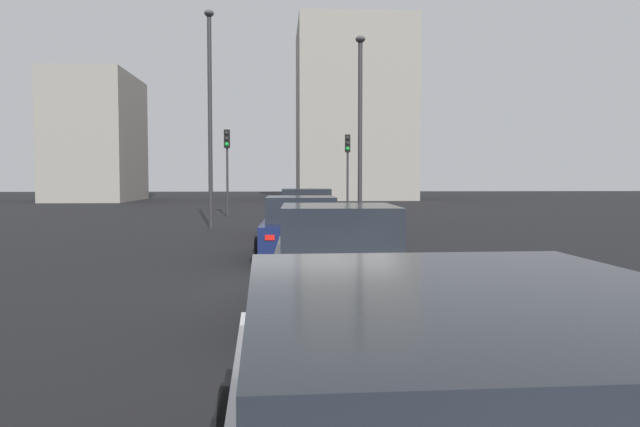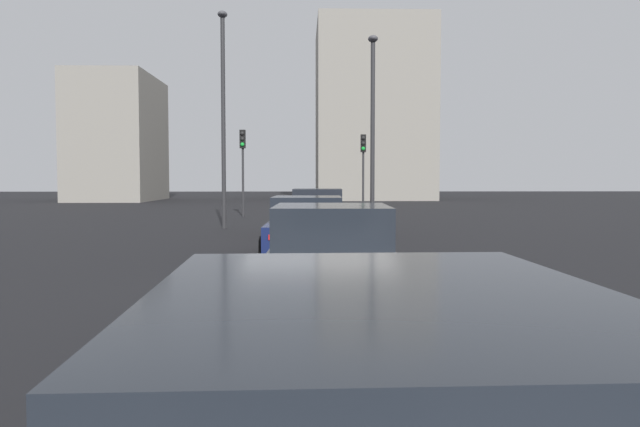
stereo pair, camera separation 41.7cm
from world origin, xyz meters
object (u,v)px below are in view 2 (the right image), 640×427
Objects in this scene: car_grey_third at (331,263)px; car_maroon_lead at (318,213)px; traffic_light_near_left at (243,155)px; street_lamp_kerbside at (223,103)px; car_navy_second at (307,228)px; street_lamp_far at (373,116)px; traffic_light_near_right at (363,157)px.

car_maroon_lead is at bearing 1.32° from car_grey_third.
car_maroon_lead is 0.98× the size of traffic_light_near_left.
car_navy_second is at bearing -160.87° from street_lamp_kerbside.
street_lamp_far is (2.18, -2.07, 3.45)m from car_maroon_lead.
street_lamp_far is (14.71, -2.15, 3.45)m from car_grey_third.
street_lamp_far is at bearing -97.81° from street_lamp_kerbside.
car_navy_second is 1.06× the size of traffic_light_near_right.
traffic_light_near_right is at bearing -8.14° from car_navy_second.
car_maroon_lead is 11.85m from traffic_light_near_right.
street_lamp_kerbside is at bearing 1.21° from traffic_light_near_left.
street_lamp_far reaches higher than traffic_light_near_right.
street_lamp_far reaches higher than car_grey_third.
street_lamp_far is (-8.07, -5.53, 1.13)m from traffic_light_near_left.
car_maroon_lead is 1.01× the size of car_grey_third.
traffic_light_near_right is at bearing 101.69° from traffic_light_near_left.
car_grey_third is 15.26m from street_lamp_far.
car_maroon_lead is at bearing -2.09° from car_navy_second.
car_grey_third is 24.13m from traffic_light_near_right.
street_lamp_kerbside reaches higher than street_lamp_far.
car_navy_second is at bearing -3.47° from traffic_light_near_right.
car_grey_third is 16.33m from street_lamp_kerbside.
car_maroon_lead is 1.01× the size of traffic_light_near_right.
traffic_light_near_left is (10.25, 3.46, 2.32)m from car_maroon_lead.
car_maroon_lead reaches higher than car_navy_second.
street_lamp_kerbside is (-8.41, 6.07, 1.76)m from traffic_light_near_right.
car_navy_second is 1.02× the size of traffic_light_near_left.
street_lamp_kerbside is 5.63m from street_lamp_far.
car_navy_second is at bearing 4.32° from car_grey_third.
car_navy_second is at bearing 12.11° from traffic_light_near_left.
car_grey_third is at bearing 9.81° from traffic_light_near_left.
car_grey_third is at bearing -175.83° from car_navy_second.
street_lamp_far reaches higher than traffic_light_near_left.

